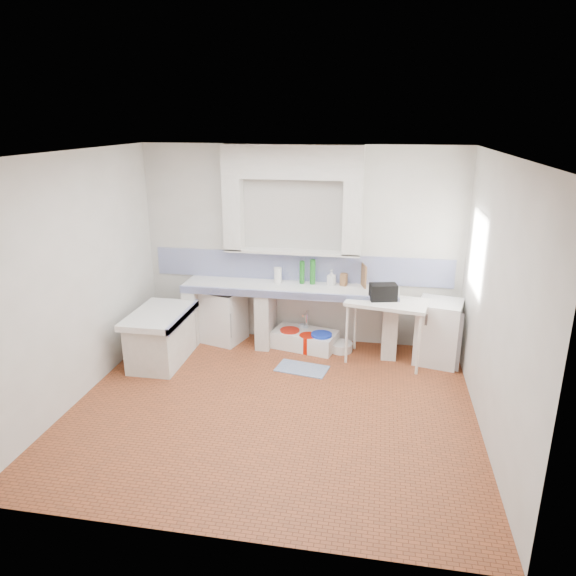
% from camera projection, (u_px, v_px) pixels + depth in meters
% --- Properties ---
extents(floor, '(4.50, 4.50, 0.00)m').
position_uv_depth(floor, '(273.00, 407.00, 5.97)').
color(floor, brown).
rests_on(floor, ground).
extents(ceiling, '(4.50, 4.50, 0.00)m').
position_uv_depth(ceiling, '(270.00, 153.00, 5.11)').
color(ceiling, silver).
rests_on(ceiling, ground).
extents(wall_back, '(4.50, 0.00, 4.50)m').
position_uv_depth(wall_back, '(300.00, 246.00, 7.41)').
color(wall_back, silver).
rests_on(wall_back, ground).
extents(wall_front, '(4.50, 0.00, 4.50)m').
position_uv_depth(wall_front, '(213.00, 378.00, 3.67)').
color(wall_front, silver).
rests_on(wall_front, ground).
extents(wall_left, '(0.00, 4.50, 4.50)m').
position_uv_depth(wall_left, '(76.00, 279.00, 5.91)').
color(wall_left, silver).
rests_on(wall_left, ground).
extents(wall_right, '(0.00, 4.50, 4.50)m').
position_uv_depth(wall_right, '(495.00, 302.00, 5.17)').
color(wall_right, silver).
rests_on(wall_right, ground).
extents(alcove_mass, '(1.90, 0.25, 0.45)m').
position_uv_depth(alcove_mass, '(292.00, 162.00, 6.95)').
color(alcove_mass, silver).
rests_on(alcove_mass, ground).
extents(window_frame, '(0.35, 0.86, 1.06)m').
position_uv_depth(window_frame, '(493.00, 254.00, 6.20)').
color(window_frame, '#3A2512').
rests_on(window_frame, ground).
extents(lace_valance, '(0.01, 0.84, 0.24)m').
position_uv_depth(lace_valance, '(484.00, 221.00, 6.11)').
color(lace_valance, white).
rests_on(lace_valance, ground).
extents(counter_slab, '(3.00, 0.60, 0.08)m').
position_uv_depth(counter_slab, '(290.00, 289.00, 7.32)').
color(counter_slab, white).
rests_on(counter_slab, ground).
extents(counter_lip, '(3.00, 0.04, 0.10)m').
position_uv_depth(counter_lip, '(286.00, 295.00, 7.05)').
color(counter_lip, navy).
rests_on(counter_lip, ground).
extents(counter_pier_left, '(0.20, 0.55, 0.82)m').
position_uv_depth(counter_pier_left, '(196.00, 313.00, 7.69)').
color(counter_pier_left, silver).
rests_on(counter_pier_left, ground).
extents(counter_pier_mid, '(0.20, 0.55, 0.82)m').
position_uv_depth(counter_pier_mid, '(266.00, 317.00, 7.51)').
color(counter_pier_mid, silver).
rests_on(counter_pier_mid, ground).
extents(counter_pier_right, '(0.20, 0.55, 0.82)m').
position_uv_depth(counter_pier_right, '(390.00, 325.00, 7.22)').
color(counter_pier_right, silver).
rests_on(counter_pier_right, ground).
extents(peninsula_top, '(0.70, 1.10, 0.08)m').
position_uv_depth(peninsula_top, '(159.00, 315.00, 6.89)').
color(peninsula_top, white).
rests_on(peninsula_top, ground).
extents(peninsula_base, '(0.60, 1.00, 0.62)m').
position_uv_depth(peninsula_base, '(161.00, 340.00, 7.00)').
color(peninsula_base, silver).
rests_on(peninsula_base, ground).
extents(peninsula_lip, '(0.04, 1.10, 0.10)m').
position_uv_depth(peninsula_lip, '(183.00, 317.00, 6.84)').
color(peninsula_lip, navy).
rests_on(peninsula_lip, ground).
extents(backsplash, '(4.27, 0.03, 0.40)m').
position_uv_depth(backsplash, '(300.00, 267.00, 7.49)').
color(backsplash, navy).
rests_on(backsplash, ground).
extents(stove, '(0.67, 0.65, 0.77)m').
position_uv_depth(stove, '(223.00, 315.00, 7.65)').
color(stove, white).
rests_on(stove, ground).
extents(sink, '(0.97, 0.67, 0.21)m').
position_uv_depth(sink, '(305.00, 340.00, 7.49)').
color(sink, white).
rests_on(sink, ground).
extents(side_table, '(1.12, 0.76, 0.05)m').
position_uv_depth(side_table, '(385.00, 331.00, 6.97)').
color(side_table, white).
rests_on(side_table, ground).
extents(fridge, '(0.66, 0.66, 0.85)m').
position_uv_depth(fridge, '(438.00, 332.00, 6.97)').
color(fridge, white).
rests_on(fridge, ground).
extents(bucket_red, '(0.31, 0.31, 0.26)m').
position_uv_depth(bucket_red, '(290.00, 338.00, 7.50)').
color(bucket_red, red).
rests_on(bucket_red, ground).
extents(bucket_orange, '(0.31, 0.31, 0.24)m').
position_uv_depth(bucket_orange, '(308.00, 343.00, 7.35)').
color(bucket_orange, '#C51300').
rests_on(bucket_orange, ground).
extents(bucket_blue, '(0.38, 0.38, 0.27)m').
position_uv_depth(bucket_blue, '(321.00, 343.00, 7.33)').
color(bucket_blue, '#1435CF').
rests_on(bucket_blue, ground).
extents(basin_white, '(0.38, 0.38, 0.12)m').
position_uv_depth(basin_white, '(341.00, 347.00, 7.38)').
color(basin_white, white).
rests_on(basin_white, ground).
extents(water_bottle_a, '(0.09, 0.09, 0.29)m').
position_uv_depth(water_bottle_a, '(302.00, 333.00, 7.64)').
color(water_bottle_a, silver).
rests_on(water_bottle_a, ground).
extents(water_bottle_b, '(0.08, 0.08, 0.27)m').
position_uv_depth(water_bottle_b, '(306.00, 334.00, 7.62)').
color(water_bottle_b, silver).
rests_on(water_bottle_b, ground).
extents(black_bag, '(0.38, 0.27, 0.22)m').
position_uv_depth(black_bag, '(383.00, 292.00, 6.84)').
color(black_bag, black).
rests_on(black_bag, side_table).
extents(green_bottle_a, '(0.08, 0.08, 0.33)m').
position_uv_depth(green_bottle_a, '(302.00, 272.00, 7.37)').
color(green_bottle_a, '#1D6B1F').
rests_on(green_bottle_a, counter_slab).
extents(green_bottle_b, '(0.09, 0.09, 0.35)m').
position_uv_depth(green_bottle_b, '(313.00, 272.00, 7.34)').
color(green_bottle_b, '#1D6B1F').
rests_on(green_bottle_b, counter_slab).
extents(knife_block, '(0.11, 0.10, 0.18)m').
position_uv_depth(knife_block, '(344.00, 280.00, 7.29)').
color(knife_block, olive).
rests_on(knife_block, counter_slab).
extents(cutting_board, '(0.09, 0.23, 0.31)m').
position_uv_depth(cutting_board, '(364.00, 276.00, 7.23)').
color(cutting_board, olive).
rests_on(cutting_board, counter_slab).
extents(paper_towel, '(0.13, 0.13, 0.22)m').
position_uv_depth(paper_towel, '(278.00, 275.00, 7.43)').
color(paper_towel, white).
rests_on(paper_towel, counter_slab).
extents(soap_bottle, '(0.13, 0.13, 0.22)m').
position_uv_depth(soap_bottle, '(331.00, 277.00, 7.32)').
color(soap_bottle, white).
rests_on(soap_bottle, counter_slab).
extents(rug, '(0.72, 0.49, 0.01)m').
position_uv_depth(rug, '(302.00, 369.00, 6.86)').
color(rug, '#2E4D85').
rests_on(rug, ground).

